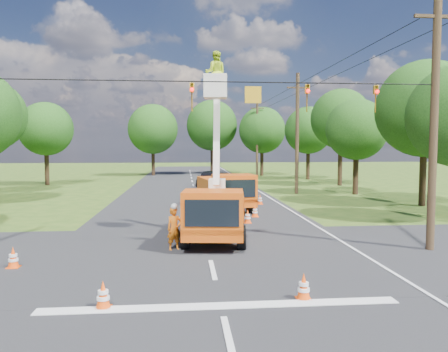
{
  "coord_description": "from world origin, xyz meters",
  "views": [
    {
      "loc": [
        -0.89,
        -13.74,
        4.02
      ],
      "look_at": [
        0.96,
        6.51,
        2.6
      ],
      "focal_mm": 35.0,
      "sensor_mm": 36.0,
      "label": 1
    }
  ],
  "objects": [
    {
      "name": "tree_far_c",
      "position": [
        9.5,
        44.0,
        6.06
      ],
      "size": [
        6.2,
        6.2,
        9.18
      ],
      "color": "#382616",
      "rests_on": "ground"
    },
    {
      "name": "traffic_cone_4",
      "position": [
        -6.48,
        0.87,
        0.36
      ],
      "size": [
        0.38,
        0.38,
        0.71
      ],
      "color": "#FF4E0D",
      "rests_on": "ground"
    },
    {
      "name": "stop_bar",
      "position": [
        0.0,
        -3.2,
        0.0
      ],
      "size": [
        9.0,
        0.45,
        0.02
      ],
      "primitive_type": "cube",
      "color": "silver",
      "rests_on": "ground"
    },
    {
      "name": "tree_right_d",
      "position": [
        14.8,
        29.0,
        6.68
      ],
      "size": [
        6.0,
        6.0,
        9.7
      ],
      "color": "#382616",
      "rests_on": "ground"
    },
    {
      "name": "pole_right_far",
      "position": [
        8.5,
        42.0,
        5.11
      ],
      "size": [
        1.8,
        0.3,
        10.0
      ],
      "color": "#4C3823",
      "rests_on": "ground"
    },
    {
      "name": "traffic_cone_2",
      "position": [
        2.36,
        8.36,
        0.36
      ],
      "size": [
        0.38,
        0.38,
        0.71
      ],
      "color": "#FF4E0D",
      "rests_on": "ground"
    },
    {
      "name": "traffic_cone_7",
      "position": [
        4.24,
        15.41,
        0.36
      ],
      "size": [
        0.38,
        0.38,
        0.71
      ],
      "color": "#FF4E0D",
      "rests_on": "ground"
    },
    {
      "name": "signal_span",
      "position": [
        2.23,
        1.99,
        5.88
      ],
      "size": [
        18.0,
        0.29,
        1.07
      ],
      "color": "black",
      "rests_on": "ground"
    },
    {
      "name": "pole_right_mid",
      "position": [
        8.5,
        22.0,
        5.11
      ],
      "size": [
        1.8,
        0.3,
        10.0
      ],
      "color": "#4C3823",
      "rests_on": "ground"
    },
    {
      "name": "tree_far_b",
      "position": [
        3.0,
        47.0,
        6.81
      ],
      "size": [
        7.0,
        7.0,
        10.32
      ],
      "color": "#382616",
      "rests_on": "ground"
    },
    {
      "name": "road_main",
      "position": [
        0.0,
        20.0,
        0.0
      ],
      "size": [
        12.0,
        100.0,
        0.06
      ],
      "primitive_type": "cube",
      "color": "black",
      "rests_on": "ground"
    },
    {
      "name": "second_truck",
      "position": [
        1.67,
        13.16,
        1.22
      ],
      "size": [
        3.28,
        6.56,
        2.35
      ],
      "rotation": [
        0.0,
        0.0,
        0.16
      ],
      "color": "#C4530D",
      "rests_on": "ground"
    },
    {
      "name": "tree_left_f",
      "position": [
        -14.8,
        32.0,
        5.69
      ],
      "size": [
        5.4,
        5.4,
        8.4
      ],
      "color": "#382616",
      "rests_on": "ground"
    },
    {
      "name": "tree_right_c",
      "position": [
        13.2,
        21.0,
        5.31
      ],
      "size": [
        5.0,
        5.0,
        7.83
      ],
      "color": "#382616",
      "rests_on": "ground"
    },
    {
      "name": "tree_right_e",
      "position": [
        13.8,
        37.0,
        5.81
      ],
      "size": [
        5.6,
        5.6,
        8.63
      ],
      "color": "#382616",
      "rests_on": "ground"
    },
    {
      "name": "ground",
      "position": [
        0.0,
        20.0,
        0.0
      ],
      "size": [
        140.0,
        140.0,
        0.0
      ],
      "primitive_type": "plane",
      "color": "#2D4B16",
      "rests_on": "ground"
    },
    {
      "name": "edge_line",
      "position": [
        5.6,
        20.0,
        0.0
      ],
      "size": [
        0.12,
        90.0,
        0.02
      ],
      "primitive_type": "cube",
      "color": "silver",
      "rests_on": "ground"
    },
    {
      "name": "bucket_truck",
      "position": [
        0.42,
        4.68,
        1.73
      ],
      "size": [
        3.03,
        6.41,
        8.05
      ],
      "rotation": [
        0.0,
        0.0,
        -0.11
      ],
      "color": "#C4530D",
      "rests_on": "ground"
    },
    {
      "name": "distant_car",
      "position": [
        1.52,
        29.53,
        0.78
      ],
      "size": [
        2.98,
        4.89,
        1.55
      ],
      "primitive_type": "imported",
      "rotation": [
        0.0,
        0.0,
        -0.27
      ],
      "color": "black",
      "rests_on": "ground"
    },
    {
      "name": "tree_right_b",
      "position": [
        15.0,
        14.0,
        6.43
      ],
      "size": [
        6.4,
        6.4,
        9.65
      ],
      "color": "#382616",
      "rests_on": "ground"
    },
    {
      "name": "tree_far_a",
      "position": [
        -5.0,
        45.0,
        6.19
      ],
      "size": [
        6.6,
        6.6,
        9.5
      ],
      "color": "#382616",
      "rests_on": "ground"
    },
    {
      "name": "pole_right_near",
      "position": [
        8.5,
        2.0,
        5.11
      ],
      "size": [
        1.8,
        0.3,
        10.0
      ],
      "color": "#4C3823",
      "rests_on": "ground"
    },
    {
      "name": "road_cross",
      "position": [
        0.0,
        2.0,
        0.0
      ],
      "size": [
        56.0,
        10.0,
        0.07
      ],
      "primitive_type": "cube",
      "color": "black",
      "rests_on": "ground"
    },
    {
      "name": "traffic_cone_3",
      "position": [
        3.05,
        10.24,
        0.36
      ],
      "size": [
        0.38,
        0.38,
        0.71
      ],
      "color": "#FF4E0D",
      "rests_on": "ground"
    },
    {
      "name": "ground_worker",
      "position": [
        -1.28,
        2.89,
        0.84
      ],
      "size": [
        0.72,
        0.62,
        1.67
      ],
      "primitive_type": "imported",
      "rotation": [
        0.0,
        0.0,
        0.45
      ],
      "color": "orange",
      "rests_on": "ground"
    },
    {
      "name": "traffic_cone_1",
      "position": [
        2.18,
        -2.89,
        0.36
      ],
      "size": [
        0.38,
        0.38,
        0.71
      ],
      "color": "#FF4E0D",
      "rests_on": "ground"
    },
    {
      "name": "traffic_cone_0",
      "position": [
        -2.89,
        -3.05,
        0.36
      ],
      "size": [
        0.38,
        0.38,
        0.71
      ],
      "color": "#FF4E0D",
      "rests_on": "ground"
    }
  ]
}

